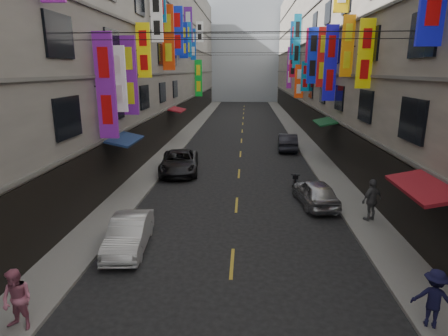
# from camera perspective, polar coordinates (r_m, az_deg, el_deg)

# --- Properties ---
(sidewalk_left) EXTENTS (2.00, 90.00, 0.12)m
(sidewalk_left) POSITION_cam_1_polar(r_m,az_deg,el_deg) (37.25, -6.61, 4.34)
(sidewalk_left) COLOR slate
(sidewalk_left) RESTS_ON ground
(sidewalk_right) EXTENTS (2.00, 90.00, 0.12)m
(sidewalk_right) POSITION_cam_1_polar(r_m,az_deg,el_deg) (37.11, 12.01, 4.08)
(sidewalk_right) COLOR slate
(sidewalk_right) RESTS_ON ground
(building_row_left) EXTENTS (10.14, 90.00, 19.00)m
(building_row_left) POSITION_cam_1_polar(r_m,az_deg,el_deg) (38.26, -16.40, 18.32)
(building_row_left) COLOR gray
(building_row_left) RESTS_ON ground
(building_row_right) EXTENTS (10.14, 90.00, 19.00)m
(building_row_right) POSITION_cam_1_polar(r_m,az_deg,el_deg) (37.99, 22.23, 17.88)
(building_row_right) COLOR #A69A8B
(building_row_right) RESTS_ON ground
(haze_block) EXTENTS (18.00, 8.00, 22.00)m
(haze_block) POSITION_cam_1_polar(r_m,az_deg,el_deg) (86.19, 3.26, 17.55)
(haze_block) COLOR #AEB7C2
(haze_block) RESTS_ON ground
(shop_signage) EXTENTS (14.00, 55.00, 11.72)m
(shop_signage) POSITION_cam_1_polar(r_m,az_deg,el_deg) (29.63, 2.53, 19.04)
(shop_signage) COLOR #0F24B9
(shop_signage) RESTS_ON ground
(street_awnings) EXTENTS (13.99, 35.20, 0.41)m
(street_awnings) POSITION_cam_1_polar(r_m,az_deg,el_deg) (20.49, -1.39, 4.29)
(street_awnings) COLOR #124623
(street_awnings) RESTS_ON ground
(overhead_cables) EXTENTS (14.00, 38.04, 1.24)m
(overhead_cables) POSITION_cam_1_polar(r_m,az_deg,el_deg) (24.18, 2.52, 19.67)
(overhead_cables) COLOR black
(overhead_cables) RESTS_ON ground
(lane_markings) EXTENTS (0.12, 80.20, 0.01)m
(lane_markings) POSITION_cam_1_polar(r_m,az_deg,el_deg) (33.76, 2.61, 3.25)
(lane_markings) COLOR gold
(lane_markings) RESTS_ON ground
(scooter_far_right) EXTENTS (0.58, 1.80, 1.14)m
(scooter_far_right) POSITION_cam_1_polar(r_m,az_deg,el_deg) (21.91, 10.80, -2.16)
(scooter_far_right) COLOR black
(scooter_far_right) RESTS_ON ground
(car_left_mid) EXTENTS (1.66, 3.92, 1.26)m
(car_left_mid) POSITION_cam_1_polar(r_m,az_deg,el_deg) (15.01, -14.28, -9.65)
(car_left_mid) COLOR silver
(car_left_mid) RESTS_ON ground
(car_left_far) EXTENTS (3.00, 5.50, 1.46)m
(car_left_far) POSITION_cam_1_polar(r_m,az_deg,el_deg) (25.22, -6.82, 0.90)
(car_left_far) COLOR black
(car_left_far) RESTS_ON ground
(car_right_mid) EXTENTS (2.08, 4.13, 1.35)m
(car_right_mid) POSITION_cam_1_polar(r_m,az_deg,el_deg) (19.58, 13.76, -3.67)
(car_right_mid) COLOR #B0B0B5
(car_right_mid) RESTS_ON ground
(car_right_far) EXTENTS (1.78, 4.48, 1.45)m
(car_right_far) POSITION_cam_1_polar(r_m,az_deg,el_deg) (32.64, 9.64, 3.95)
(car_right_far) COLOR #25252C
(car_right_far) RESTS_ON ground
(pedestrian_lfar) EXTENTS (0.91, 0.70, 1.69)m
(pedestrian_lfar) POSITION_cam_1_polar(r_m,az_deg,el_deg) (11.53, -28.98, -17.20)
(pedestrian_lfar) COLOR #C76986
(pedestrian_lfar) RESTS_ON sidewalk_left
(pedestrian_rnear) EXTENTS (1.17, 0.89, 1.62)m
(pedestrian_rnear) POSITION_cam_1_polar(r_m,az_deg,el_deg) (11.71, 29.35, -16.92)
(pedestrian_rnear) COLOR #141334
(pedestrian_rnear) RESTS_ON sidewalk_right
(pedestrian_rfar) EXTENTS (1.30, 1.14, 1.93)m
(pedestrian_rfar) POSITION_cam_1_polar(r_m,az_deg,el_deg) (18.02, 21.59, -4.54)
(pedestrian_rfar) COLOR slate
(pedestrian_rfar) RESTS_ON sidewalk_right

